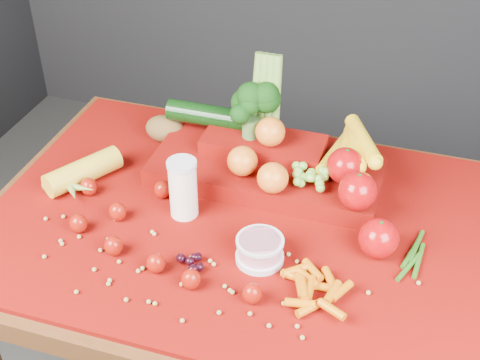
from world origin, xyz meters
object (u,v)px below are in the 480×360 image
(table, at_px, (237,255))
(yogurt_bowl, at_px, (260,249))
(milk_glass, at_px, (183,186))
(produce_mound, at_px, (281,161))

(table, bearing_deg, yogurt_bowl, -52.86)
(milk_glass, relative_size, produce_mound, 0.23)
(table, relative_size, produce_mound, 1.86)
(yogurt_bowl, distance_m, produce_mound, 0.26)
(milk_glass, distance_m, produce_mound, 0.24)
(table, height_order, yogurt_bowl, yogurt_bowl)
(table, distance_m, yogurt_bowl, 0.19)
(produce_mound, bearing_deg, yogurt_bowl, -83.73)
(table, height_order, produce_mound, produce_mound)
(milk_glass, bearing_deg, yogurt_bowl, -24.75)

